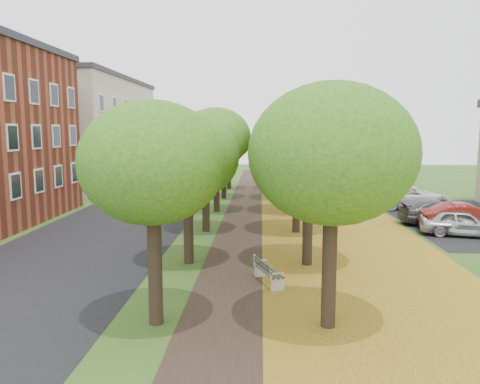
# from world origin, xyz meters

# --- Properties ---
(ground) EXTENTS (120.00, 120.00, 0.00)m
(ground) POSITION_xyz_m (0.00, 0.00, 0.00)
(ground) COLOR #2D4C19
(ground) RESTS_ON ground
(street_asphalt) EXTENTS (8.00, 70.00, 0.01)m
(street_asphalt) POSITION_xyz_m (-7.50, 15.00, 0.00)
(street_asphalt) COLOR black
(street_asphalt) RESTS_ON ground
(footpath) EXTENTS (3.20, 70.00, 0.01)m
(footpath) POSITION_xyz_m (0.00, 15.00, 0.00)
(footpath) COLOR black
(footpath) RESTS_ON ground
(leaf_verge) EXTENTS (7.50, 70.00, 0.01)m
(leaf_verge) POSITION_xyz_m (5.00, 15.00, 0.01)
(leaf_verge) COLOR #B98722
(leaf_verge) RESTS_ON ground
(parking_lot) EXTENTS (9.00, 16.00, 0.01)m
(parking_lot) POSITION_xyz_m (13.50, 16.00, 0.00)
(parking_lot) COLOR black
(parking_lot) RESTS_ON ground
(tree_row_west) EXTENTS (4.29, 34.29, 6.34)m
(tree_row_west) POSITION_xyz_m (-2.20, 15.00, 4.50)
(tree_row_west) COLOR black
(tree_row_west) RESTS_ON ground
(tree_row_east) EXTENTS (4.29, 34.29, 6.34)m
(tree_row_east) POSITION_xyz_m (2.60, 15.00, 4.50)
(tree_row_east) COLOR black
(tree_row_east) RESTS_ON ground
(building_cream) EXTENTS (10.30, 20.30, 10.40)m
(building_cream) POSITION_xyz_m (-17.00, 33.00, 5.21)
(building_cream) COLOR beige
(building_cream) RESTS_ON ground
(bench) EXTENTS (1.10, 1.84, 0.84)m
(bench) POSITION_xyz_m (0.97, 3.55, 0.44)
(bench) COLOR #28322B
(bench) RESTS_ON ground
(car_silver) EXTENTS (4.32, 2.56, 1.38)m
(car_silver) POSITION_xyz_m (11.00, 11.49, 0.69)
(car_silver) COLOR #AEAEB3
(car_silver) RESTS_ON ground
(car_red) EXTENTS (4.83, 2.10, 1.54)m
(car_red) POSITION_xyz_m (11.60, 12.19, 0.77)
(car_red) COLOR maroon
(car_red) RESTS_ON ground
(car_grey) EXTENTS (4.78, 2.23, 1.35)m
(car_grey) POSITION_xyz_m (11.00, 14.42, 0.68)
(car_grey) COLOR #39393E
(car_grey) RESTS_ON ground
(car_white) EXTENTS (5.87, 3.44, 1.53)m
(car_white) POSITION_xyz_m (11.10, 20.11, 0.77)
(car_white) COLOR white
(car_white) RESTS_ON ground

